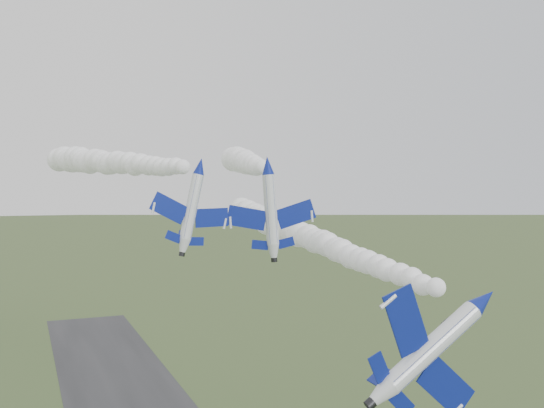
{
  "coord_description": "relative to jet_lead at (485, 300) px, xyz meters",
  "views": [
    {
      "loc": [
        -19.14,
        -44.86,
        42.1
      ],
      "look_at": [
        6.94,
        18.02,
        40.44
      ],
      "focal_mm": 40.0,
      "sensor_mm": 36.0,
      "label": 1
    }
  ],
  "objects": [
    {
      "name": "jet_pair_right",
      "position": [
        -8.34,
        26.79,
        11.94
      ],
      "size": [
        10.56,
        12.39,
        3.11
      ],
      "rotation": [
        0.0,
        -0.07,
        -0.23
      ],
      "color": "silver"
    },
    {
      "name": "jet_lead",
      "position": [
        0.0,
        0.0,
        0.0
      ],
      "size": [
        6.87,
        14.42,
        9.95
      ],
      "rotation": [
        0.0,
        0.98,
        -0.02
      ],
      "color": "silver"
    },
    {
      "name": "smoke_trail_jet_lead",
      "position": [
        1.36,
        36.67,
        2.54
      ],
      "size": [
        5.88,
        65.16,
        4.53
      ],
      "primitive_type": null,
      "rotation": [
        0.0,
        0.0,
        -0.02
      ],
      "color": "white"
    },
    {
      "name": "smoke_trail_jet_pair_left",
      "position": [
        -22.18,
        64.32,
        13.65
      ],
      "size": [
        14.53,
        70.19,
        4.96
      ],
      "primitive_type": null,
      "rotation": [
        0.0,
        0.0,
        0.14
      ],
      "color": "white"
    },
    {
      "name": "jet_pair_left",
      "position": [
        -16.39,
        27.14,
        11.73
      ],
      "size": [
        9.32,
        11.31,
        3.29
      ],
      "rotation": [
        0.0,
        0.22,
        0.14
      ],
      "color": "silver"
    },
    {
      "name": "smoke_trail_jet_pair_right",
      "position": [
        -1.12,
        54.86,
        13.63
      ],
      "size": [
        16.66,
        51.33,
        4.79
      ],
      "primitive_type": null,
      "rotation": [
        0.0,
        0.0,
        -0.23
      ],
      "color": "white"
    }
  ]
}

